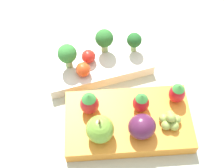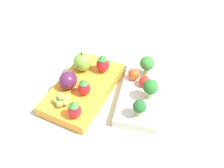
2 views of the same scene
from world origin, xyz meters
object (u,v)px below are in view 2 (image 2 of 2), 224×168
bento_box_savoury (141,93)px  broccoli_floret_1 (150,88)px  broccoli_floret_2 (139,107)px  cherry_tomato_0 (144,81)px  bento_box_fruit (83,89)px  broccoli_floret_0 (147,64)px  apple (82,62)px  plum (68,80)px  strawberry_2 (84,87)px  grape_cluster (62,100)px  cherry_tomato_1 (134,74)px  strawberry_1 (103,64)px  strawberry_0 (74,110)px

bento_box_savoury → broccoli_floret_1: (0.02, 0.02, 0.05)m
broccoli_floret_2 → cherry_tomato_0: (-0.09, -0.01, -0.01)m
bento_box_fruit → broccoli_floret_1: size_ratio=4.40×
bento_box_savoury → bento_box_fruit: (0.03, -0.14, 0.00)m
broccoli_floret_0 → cherry_tomato_0: size_ratio=2.02×
bento_box_savoury → broccoli_floret_2: bearing=7.6°
apple → plum: 0.07m
bento_box_savoury → plum: (0.04, -0.17, 0.04)m
strawberry_2 → grape_cluster: 0.06m
broccoli_floret_1 → strawberry_2: size_ratio=1.22×
cherry_tomato_0 → grape_cluster: (0.11, -0.16, -0.00)m
bento_box_fruit → strawberry_2: (0.02, 0.01, 0.03)m
apple → grape_cluster: (0.12, -0.00, -0.01)m
cherry_tomato_1 → grape_cluster: bearing=-47.2°
broccoli_floret_0 → broccoli_floret_2: size_ratio=1.24×
broccoli_floret_2 → apple: size_ratio=0.81×
broccoli_floret_0 → broccoli_floret_1: size_ratio=1.02×
apple → cherry_tomato_1: bearing=92.6°
broccoli_floret_0 → cherry_tomato_1: size_ratio=1.95×
cherry_tomato_0 → strawberry_2: size_ratio=0.61×
strawberry_1 → strawberry_2: size_ratio=1.13×
grape_cluster → broccoli_floret_2: bearing=96.0°
strawberry_0 → strawberry_1: (-0.15, 0.01, 0.00)m
strawberry_1 → plum: (0.08, -0.06, -0.00)m
broccoli_floret_0 → grape_cluster: broccoli_floret_0 is taller
cherry_tomato_1 → strawberry_0: 0.18m
bento_box_fruit → apple: apple is taller
bento_box_savoury → cherry_tomato_1: (-0.03, -0.03, 0.03)m
strawberry_2 → plum: (-0.01, -0.04, -0.00)m
broccoli_floret_1 → plum: broccoli_floret_1 is taller
strawberry_1 → broccoli_floret_0: bearing=101.5°
bento_box_fruit → broccoli_floret_0: bearing=121.4°
bento_box_fruit → grape_cluster: size_ratio=6.18×
bento_box_savoury → broccoli_floret_0: bearing=-179.0°
bento_box_savoury → grape_cluster: (0.09, -0.16, 0.03)m
broccoli_floret_1 → apple: apple is taller
broccoli_floret_0 → strawberry_0: broccoli_floret_0 is taller
bento_box_fruit → strawberry_1: bearing=153.9°
strawberry_2 → strawberry_1: bearing=169.6°
broccoli_floret_2 → apple: apple is taller
cherry_tomato_1 → apple: bearing=-87.4°
cherry_tomato_0 → strawberry_2: (0.07, -0.13, 0.01)m
broccoli_floret_1 → strawberry_1: (-0.05, -0.13, -0.01)m
broccoli_floret_1 → strawberry_0: (0.10, -0.14, -0.01)m
cherry_tomato_0 → grape_cluster: size_ratio=0.71×
broccoli_floret_2 → bento_box_savoury: bearing=-172.4°
broccoli_floret_2 → cherry_tomato_0: bearing=-175.4°
strawberry_1 → strawberry_2: (0.09, -0.02, -0.00)m
bento_box_fruit → broccoli_floret_0: broccoli_floret_0 is taller
cherry_tomato_0 → apple: (-0.01, -0.16, 0.01)m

